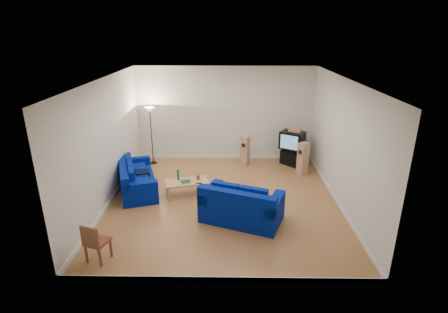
{
  "coord_description": "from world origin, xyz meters",
  "views": [
    {
      "loc": [
        0.13,
        -8.4,
        4.34
      ],
      "look_at": [
        0.0,
        0.4,
        1.1
      ],
      "focal_mm": 28.0,
      "sensor_mm": 36.0,
      "label": 1
    }
  ],
  "objects_px": {
    "coffee_table": "(187,183)",
    "tv_stand": "(293,158)",
    "television": "(292,140)",
    "sofa_three_seat": "(136,180)",
    "sofa_loveseat": "(241,208)"
  },
  "relations": [
    {
      "from": "sofa_three_seat",
      "to": "sofa_loveseat",
      "type": "relative_size",
      "value": 1.1
    },
    {
      "from": "coffee_table",
      "to": "television",
      "type": "relative_size",
      "value": 1.38
    },
    {
      "from": "sofa_three_seat",
      "to": "coffee_table",
      "type": "xyz_separation_m",
      "value": [
        1.49,
        -0.29,
        0.06
      ]
    },
    {
      "from": "coffee_table",
      "to": "tv_stand",
      "type": "distance_m",
      "value": 4.05
    },
    {
      "from": "sofa_loveseat",
      "to": "television",
      "type": "xyz_separation_m",
      "value": [
        1.81,
        3.75,
        0.51
      ]
    },
    {
      "from": "tv_stand",
      "to": "coffee_table",
      "type": "bearing_deg",
      "value": -97.2
    },
    {
      "from": "television",
      "to": "coffee_table",
      "type": "bearing_deg",
      "value": -111.71
    },
    {
      "from": "sofa_loveseat",
      "to": "coffee_table",
      "type": "bearing_deg",
      "value": 157.7
    },
    {
      "from": "sofa_three_seat",
      "to": "tv_stand",
      "type": "distance_m",
      "value": 5.21
    },
    {
      "from": "television",
      "to": "sofa_loveseat",
      "type": "bearing_deg",
      "value": -83.81
    },
    {
      "from": "sofa_loveseat",
      "to": "television",
      "type": "bearing_deg",
      "value": 85.59
    },
    {
      "from": "sofa_loveseat",
      "to": "television",
      "type": "distance_m",
      "value": 4.2
    },
    {
      "from": "tv_stand",
      "to": "television",
      "type": "relative_size",
      "value": 0.84
    },
    {
      "from": "coffee_table",
      "to": "tv_stand",
      "type": "bearing_deg",
      "value": 35.44
    },
    {
      "from": "tv_stand",
      "to": "television",
      "type": "xyz_separation_m",
      "value": [
        -0.05,
        0.04,
        0.62
      ]
    }
  ]
}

